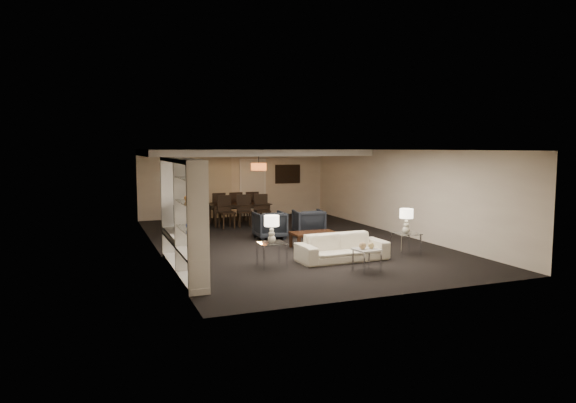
# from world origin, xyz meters

# --- Properties ---
(floor) EXTENTS (11.00, 11.00, 0.00)m
(floor) POSITION_xyz_m (0.00, 0.00, 0.00)
(floor) COLOR black
(floor) RESTS_ON ground
(ceiling) EXTENTS (7.00, 11.00, 0.02)m
(ceiling) POSITION_xyz_m (0.00, 0.00, 2.50)
(ceiling) COLOR silver
(ceiling) RESTS_ON ground
(wall_back) EXTENTS (7.00, 0.02, 2.50)m
(wall_back) POSITION_xyz_m (0.00, 5.50, 1.25)
(wall_back) COLOR beige
(wall_back) RESTS_ON ground
(wall_front) EXTENTS (7.00, 0.02, 2.50)m
(wall_front) POSITION_xyz_m (0.00, -5.50, 1.25)
(wall_front) COLOR beige
(wall_front) RESTS_ON ground
(wall_left) EXTENTS (0.02, 11.00, 2.50)m
(wall_left) POSITION_xyz_m (-3.50, 0.00, 1.25)
(wall_left) COLOR beige
(wall_left) RESTS_ON ground
(wall_right) EXTENTS (0.02, 11.00, 2.50)m
(wall_right) POSITION_xyz_m (3.50, 0.00, 1.25)
(wall_right) COLOR beige
(wall_right) RESTS_ON ground
(ceiling_soffit) EXTENTS (7.00, 4.00, 0.20)m
(ceiling_soffit) POSITION_xyz_m (0.00, 3.50, 2.40)
(ceiling_soffit) COLOR silver
(ceiling_soffit) RESTS_ON ceiling
(curtains) EXTENTS (1.50, 0.12, 2.40)m
(curtains) POSITION_xyz_m (-0.90, 5.42, 1.20)
(curtains) COLOR beige
(curtains) RESTS_ON wall_back
(door) EXTENTS (0.90, 0.05, 2.10)m
(door) POSITION_xyz_m (0.70, 5.47, 1.05)
(door) COLOR silver
(door) RESTS_ON wall_back
(painting) EXTENTS (0.95, 0.04, 0.65)m
(painting) POSITION_xyz_m (2.10, 5.46, 1.55)
(painting) COLOR #142D38
(painting) RESTS_ON wall_back
(media_unit) EXTENTS (0.38, 3.40, 2.35)m
(media_unit) POSITION_xyz_m (-3.31, -2.60, 1.18)
(media_unit) COLOR white
(media_unit) RESTS_ON wall_left
(pendant_light) EXTENTS (0.52, 0.52, 0.24)m
(pendant_light) POSITION_xyz_m (0.30, 3.50, 1.92)
(pendant_light) COLOR #D8591E
(pendant_light) RESTS_ON ceiling_soffit
(sofa) EXTENTS (2.09, 0.88, 0.60)m
(sofa) POSITION_xyz_m (0.28, -2.69, 0.30)
(sofa) COLOR beige
(sofa) RESTS_ON floor
(coffee_table) EXTENTS (1.14, 0.67, 0.41)m
(coffee_table) POSITION_xyz_m (0.28, -1.09, 0.20)
(coffee_table) COLOR black
(coffee_table) RESTS_ON floor
(armchair_left) EXTENTS (0.83, 0.85, 0.77)m
(armchair_left) POSITION_xyz_m (-0.32, 0.61, 0.38)
(armchair_left) COLOR black
(armchair_left) RESTS_ON floor
(armchair_right) EXTENTS (0.92, 0.94, 0.77)m
(armchair_right) POSITION_xyz_m (0.88, 0.61, 0.38)
(armchair_right) COLOR black
(armchair_right) RESTS_ON floor
(side_table_left) EXTENTS (0.58, 0.58, 0.53)m
(side_table_left) POSITION_xyz_m (-1.42, -2.69, 0.26)
(side_table_left) COLOR white
(side_table_left) RESTS_ON floor
(side_table_right) EXTENTS (0.59, 0.59, 0.53)m
(side_table_right) POSITION_xyz_m (1.98, -2.69, 0.26)
(side_table_right) COLOR silver
(side_table_right) RESTS_ON floor
(table_lamp_left) EXTENTS (0.36, 0.36, 0.59)m
(table_lamp_left) POSITION_xyz_m (-1.42, -2.69, 0.82)
(table_lamp_left) COLOR beige
(table_lamp_left) RESTS_ON side_table_left
(table_lamp_right) EXTENTS (0.36, 0.36, 0.59)m
(table_lamp_right) POSITION_xyz_m (1.98, -2.69, 0.82)
(table_lamp_right) COLOR beige
(table_lamp_right) RESTS_ON side_table_right
(marble_table) EXTENTS (0.52, 0.52, 0.47)m
(marble_table) POSITION_xyz_m (0.28, -3.79, 0.24)
(marble_table) COLOR white
(marble_table) RESTS_ON floor
(gold_gourd_a) EXTENTS (0.15, 0.15, 0.15)m
(gold_gourd_a) POSITION_xyz_m (0.18, -3.79, 0.55)
(gold_gourd_a) COLOR tan
(gold_gourd_a) RESTS_ON marble_table
(gold_gourd_b) EXTENTS (0.13, 0.13, 0.13)m
(gold_gourd_b) POSITION_xyz_m (0.38, -3.79, 0.54)
(gold_gourd_b) COLOR tan
(gold_gourd_b) RESTS_ON marble_table
(television) EXTENTS (1.10, 0.14, 0.63)m
(television) POSITION_xyz_m (-3.28, -1.64, 1.07)
(television) COLOR black
(television) RESTS_ON media_unit
(vase_blue) EXTENTS (0.17, 0.17, 0.18)m
(vase_blue) POSITION_xyz_m (-3.31, -3.52, 1.15)
(vase_blue) COLOR #253FA1
(vase_blue) RESTS_ON media_unit
(vase_amber) EXTENTS (0.16, 0.16, 0.16)m
(vase_amber) POSITION_xyz_m (-3.31, -3.36, 1.64)
(vase_amber) COLOR #D59147
(vase_amber) RESTS_ON media_unit
(floor_speaker) EXTENTS (0.15, 0.15, 1.24)m
(floor_speaker) POSITION_xyz_m (-2.67, -1.36, 0.62)
(floor_speaker) COLOR black
(floor_speaker) RESTS_ON floor
(dining_table) EXTENTS (2.02, 1.16, 0.70)m
(dining_table) POSITION_xyz_m (-0.39, 3.51, 0.35)
(dining_table) COLOR black
(dining_table) RESTS_ON floor
(chair_nl) EXTENTS (0.54, 0.54, 1.04)m
(chair_nl) POSITION_xyz_m (-0.99, 2.86, 0.52)
(chair_nl) COLOR black
(chair_nl) RESTS_ON floor
(chair_nm) EXTENTS (0.54, 0.54, 1.04)m
(chair_nm) POSITION_xyz_m (-0.39, 2.86, 0.52)
(chair_nm) COLOR black
(chair_nm) RESTS_ON floor
(chair_nr) EXTENTS (0.51, 0.51, 1.04)m
(chair_nr) POSITION_xyz_m (0.21, 2.86, 0.52)
(chair_nr) COLOR black
(chair_nr) RESTS_ON floor
(chair_fl) EXTENTS (0.53, 0.53, 1.04)m
(chair_fl) POSITION_xyz_m (-0.99, 4.16, 0.52)
(chair_fl) COLOR black
(chair_fl) RESTS_ON floor
(chair_fm) EXTENTS (0.51, 0.51, 1.04)m
(chair_fm) POSITION_xyz_m (-0.39, 4.16, 0.52)
(chair_fm) COLOR black
(chair_fm) RESTS_ON floor
(chair_fr) EXTENTS (0.49, 0.49, 1.04)m
(chair_fr) POSITION_xyz_m (0.21, 4.16, 0.52)
(chair_fr) COLOR black
(chair_fr) RESTS_ON floor
(floor_lamp) EXTENTS (0.30, 0.30, 1.56)m
(floor_lamp) POSITION_xyz_m (-2.13, 5.20, 0.78)
(floor_lamp) COLOR black
(floor_lamp) RESTS_ON floor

